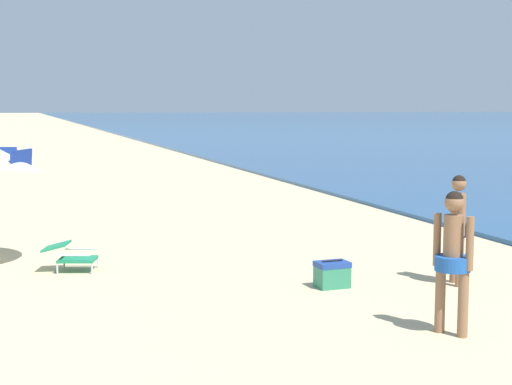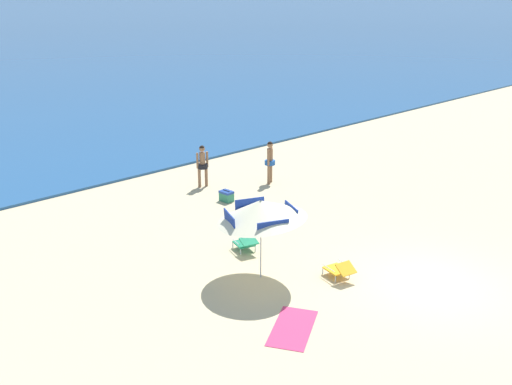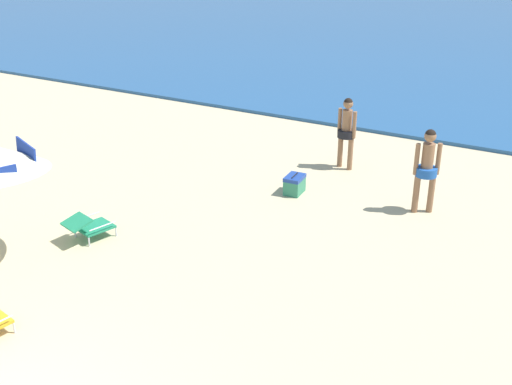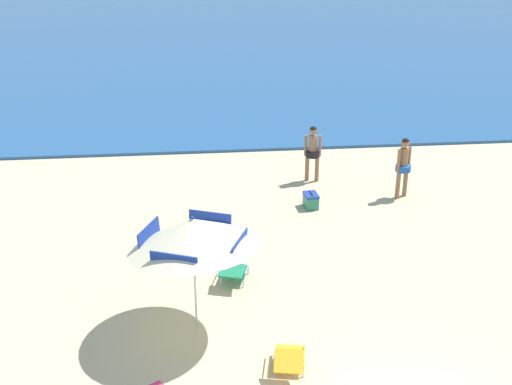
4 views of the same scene
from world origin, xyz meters
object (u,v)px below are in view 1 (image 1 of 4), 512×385
at_px(lounge_chair_beside_umbrella, 70,255).
at_px(person_standing_beside, 453,252).
at_px(cooler_box, 332,274).
at_px(person_standing_near_shore, 458,222).

relative_size(lounge_chair_beside_umbrella, person_standing_beside, 0.55).
relative_size(person_standing_beside, cooler_box, 3.37).
distance_m(lounge_chair_beside_umbrella, person_standing_beside, 6.58).
bearing_deg(lounge_chair_beside_umbrella, person_standing_beside, 39.60).
xyz_separation_m(lounge_chair_beside_umbrella, person_standing_beside, (5.04, 4.17, 0.73)).
relative_size(lounge_chair_beside_umbrella, cooler_box, 1.87).
xyz_separation_m(lounge_chair_beside_umbrella, cooler_box, (2.38, 3.74, -0.08)).
distance_m(person_standing_near_shore, cooler_box, 2.11).
distance_m(person_standing_near_shore, person_standing_beside, 2.72).
xyz_separation_m(lounge_chair_beside_umbrella, person_standing_near_shore, (2.77, 5.66, 0.71)).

